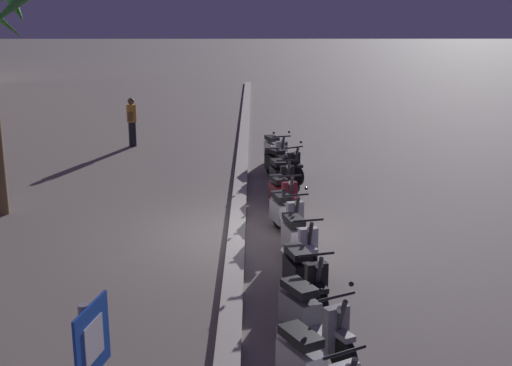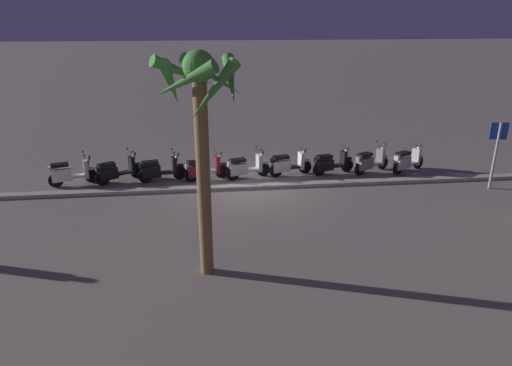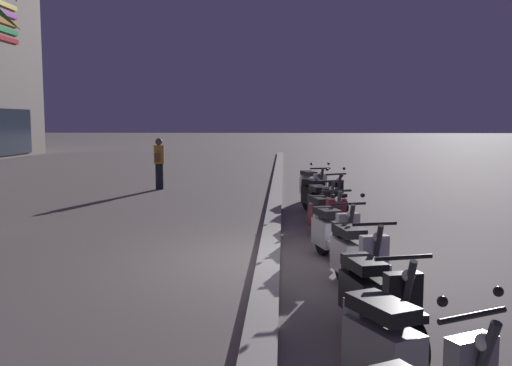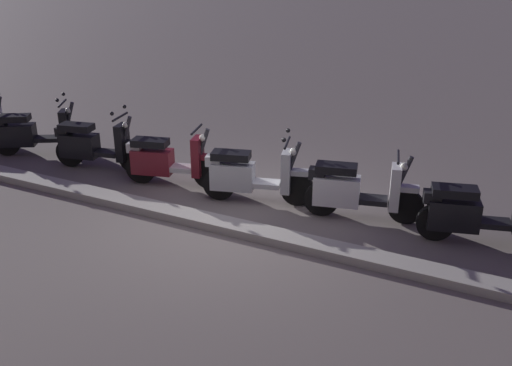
{
  "view_description": "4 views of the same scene",
  "coord_description": "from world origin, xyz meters",
  "views": [
    {
      "loc": [
        -13.43,
        -0.1,
        4.63
      ],
      "look_at": [
        -0.04,
        -0.16,
        1.14
      ],
      "focal_mm": 46.7,
      "sensor_mm": 36.0,
      "label": 1
    },
    {
      "loc": [
        1.4,
        15.48,
        5.88
      ],
      "look_at": [
        0.02,
        3.08,
        1.24
      ],
      "focal_mm": 31.88,
      "sensor_mm": 36.0,
      "label": 2
    },
    {
      "loc": [
        -9.01,
        0.02,
        2.25
      ],
      "look_at": [
        -0.89,
        0.42,
        1.37
      ],
      "focal_mm": 39.9,
      "sensor_mm": 36.0,
      "label": 3
    },
    {
      "loc": [
        -3.87,
        6.69,
        3.76
      ],
      "look_at": [
        -0.67,
        0.35,
        0.86
      ],
      "focal_mm": 40.35,
      "sensor_mm": 36.0,
      "label": 4
    }
  ],
  "objects": [
    {
      "name": "ground_plane",
      "position": [
        0.0,
        0.0,
        0.0
      ],
      "size": [
        200.0,
        200.0,
        0.0
      ],
      "primitive_type": "plane",
      "color": "slate"
    },
    {
      "name": "curb_strip",
      "position": [
        0.0,
        0.25,
        0.06
      ],
      "size": [
        60.0,
        0.36,
        0.12
      ],
      "primitive_type": "cube",
      "color": "#ADA89E",
      "rests_on": "ground"
    },
    {
      "name": "scooter_black_lead_nearest",
      "position": [
        -3.34,
        -0.91,
        0.44
      ],
      "size": [
        1.74,
        0.75,
        1.04
      ],
      "color": "black",
      "rests_on": "ground"
    },
    {
      "name": "scooter_white_second_in_line",
      "position": [
        -1.65,
        -0.94,
        0.45
      ],
      "size": [
        1.73,
        0.72,
        1.04
      ],
      "color": "black",
      "rests_on": "ground"
    },
    {
      "name": "scooter_silver_gap_after_mid",
      "position": [
        0.02,
        -0.78,
        0.45
      ],
      "size": [
        1.73,
        0.77,
        1.17
      ],
      "color": "black",
      "rests_on": "ground"
    },
    {
      "name": "scooter_maroon_mid_centre",
      "position": [
        1.59,
        -0.77,
        0.44
      ],
      "size": [
        1.68,
        0.73,
        1.04
      ],
      "color": "black",
      "rests_on": "ground"
    },
    {
      "name": "scooter_black_tail_end",
      "position": [
        3.24,
        -0.82,
        0.45
      ],
      "size": [
        1.76,
        0.7,
        1.17
      ],
      "color": "black",
      "rests_on": "ground"
    },
    {
      "name": "scooter_black_mid_rear",
      "position": [
        4.81,
        -0.88,
        0.44
      ],
      "size": [
        1.65,
        1.06,
        1.17
      ],
      "color": "black",
      "rests_on": "ground"
    }
  ]
}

